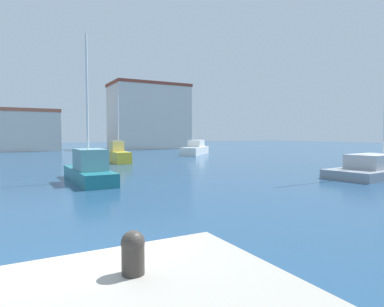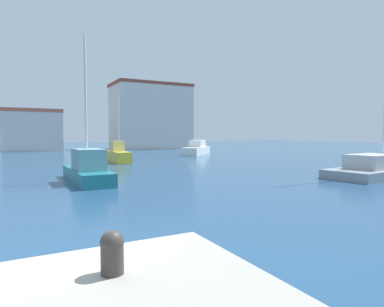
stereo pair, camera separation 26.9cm
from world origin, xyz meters
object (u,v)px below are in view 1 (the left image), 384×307
Objects in this scene: sailboat_yellow_behind_lamppost at (118,155)px; motorboat_white_inner_mooring at (195,149)px; sailboat_grey_distant_east at (380,167)px; sailboat_teal_outer_mooring at (89,169)px; mooring_bollard at (133,251)px.

sailboat_yellow_behind_lamppost is 13.88m from motorboat_white_inner_mooring.
sailboat_teal_outer_mooring is (-16.10, 5.82, 0.17)m from sailboat_grey_distant_east.
sailboat_yellow_behind_lamppost is at bearing 123.39° from sailboat_grey_distant_east.
motorboat_white_inner_mooring is at bearing 88.47° from sailboat_grey_distant_east.
sailboat_yellow_behind_lamppost is at bearing 74.30° from mooring_bollard.
sailboat_yellow_behind_lamppost is (7.24, 25.74, -0.53)m from mooring_bollard.
mooring_bollard is 26.75m from sailboat_yellow_behind_lamppost.
mooring_bollard is 0.08× the size of motorboat_white_inner_mooring.
sailboat_grey_distant_east is at bearing 24.98° from mooring_bollard.
sailboat_yellow_behind_lamppost is (-11.28, 17.12, 0.19)m from sailboat_grey_distant_east.
sailboat_grey_distant_east is (18.52, 8.63, -0.72)m from mooring_bollard.
sailboat_teal_outer_mooring is at bearing -132.31° from motorboat_white_inner_mooring.
motorboat_white_inner_mooring is (0.64, 24.21, 0.16)m from sailboat_grey_distant_east.
mooring_bollard is 14.66m from sailboat_teal_outer_mooring.
sailboat_grey_distant_east is at bearing -56.61° from sailboat_yellow_behind_lamppost.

